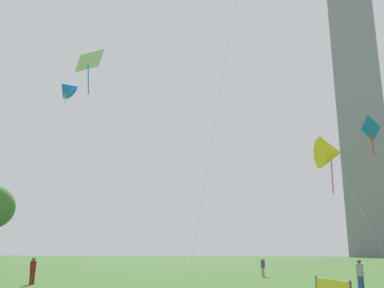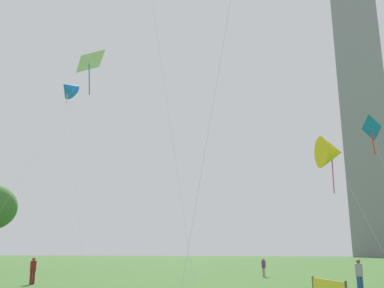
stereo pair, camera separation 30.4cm
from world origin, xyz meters
name	(u,v)px [view 2 (the right image)]	position (x,y,z in m)	size (l,w,h in m)	color
person_standing_0	(264,266)	(4.91, 19.84, 0.89)	(0.34, 0.34, 1.54)	tan
person_standing_1	(359,273)	(11.09, 7.48, 0.99)	(0.38, 0.38, 1.71)	#1E478C
person_standing_2	(33,269)	(-9.09, 8.05, 1.00)	(0.38, 0.38, 1.73)	maroon
kite_flying_1	(68,88)	(-22.10, 31.46, 23.89)	(7.42, 5.02, 25.41)	silver
kite_flying_2	(331,152)	(11.00, 19.29, 10.21)	(3.91, 11.44, 11.58)	silver
kite_flying_5	(90,63)	(-11.33, 17.80, 20.34)	(7.42, 8.25, 21.24)	silver
kite_flying_6	(372,130)	(14.28, 18.58, 11.72)	(3.16, 1.72, 12.62)	silver
distant_highrise_0	(365,121)	(31.01, 134.33, 45.65)	(14.73, 17.72, 91.31)	gray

